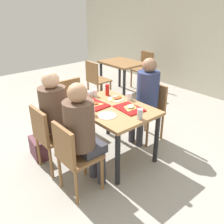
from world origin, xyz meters
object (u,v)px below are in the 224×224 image
(soda_can, at_px, (140,114))
(plastic_cup_b, at_px, (92,111))
(person_far_side, at_px, (146,94))
(handbag, at_px, (38,148))
(tray_red_far, at_px, (129,108))
(background_table, at_px, (122,67))
(chair_far_side, at_px, (151,107))
(background_chair_far, at_px, (144,67))
(person_in_red, at_px, (57,113))
(pizza_slice_c, at_px, (117,98))
(background_chair_near, at_px, (96,78))
(pizza_slice_a, at_px, (93,104))
(chair_left_end, at_px, (74,102))
(paper_plate_near_edge, at_px, (107,116))
(person_in_brown_jacket, at_px, (83,130))
(plastic_cup_a, at_px, (129,96))
(pizza_slice_b, at_px, (130,107))
(condiment_bottle, at_px, (107,90))
(foil_bundle, at_px, (89,94))
(main_table, at_px, (112,114))
(paper_plate_center, at_px, (116,99))
(tray_red_near, at_px, (94,105))
(chair_near_left, at_px, (48,134))
(plastic_cup_c, at_px, (95,93))
(chair_near_right, at_px, (73,154))

(soda_can, bearing_deg, plastic_cup_b, -141.01)
(person_far_side, distance_m, handbag, 1.68)
(tray_red_far, xyz_separation_m, background_table, (-1.93, 1.66, -0.13))
(chair_far_side, relative_size, plastic_cup_b, 8.58)
(background_chair_far, bearing_deg, person_in_red, -65.11)
(person_in_red, xyz_separation_m, plastic_cup_b, (0.30, 0.30, 0.04))
(pizza_slice_c, height_order, background_chair_near, background_chair_near)
(tray_red_far, relative_size, pizza_slice_a, 1.45)
(chair_left_end, relative_size, paper_plate_near_edge, 3.90)
(person_in_brown_jacket, relative_size, person_far_side, 1.00)
(chair_left_end, xyz_separation_m, plastic_cup_a, (0.91, 0.34, 0.28))
(background_chair_near, bearing_deg, plastic_cup_a, -22.50)
(person_in_red, xyz_separation_m, pizza_slice_b, (0.47, 0.78, 0.01))
(person_in_brown_jacket, xyz_separation_m, condiment_bottle, (-0.63, 0.86, 0.07))
(paper_plate_near_edge, distance_m, pizza_slice_a, 0.37)
(pizza_slice_c, bearing_deg, foil_bundle, -141.18)
(main_table, distance_m, person_in_red, 0.71)
(person_far_side, bearing_deg, plastic_cup_b, -88.38)
(person_far_side, distance_m, paper_plate_center, 0.45)
(tray_red_near, bearing_deg, plastic_cup_b, -41.97)
(tray_red_near, height_order, background_chair_far, background_chair_far)
(pizza_slice_a, relative_size, pizza_slice_c, 1.20)
(paper_plate_near_edge, relative_size, pizza_slice_c, 1.06)
(person_in_brown_jacket, xyz_separation_m, paper_plate_near_edge, (-0.11, 0.42, -0.01))
(pizza_slice_a, height_order, background_chair_near, background_chair_near)
(chair_near_left, distance_m, paper_plate_near_edge, 0.75)
(pizza_slice_c, height_order, condiment_bottle, condiment_bottle)
(chair_left_end, height_order, tray_red_far, chair_left_end)
(main_table, height_order, chair_left_end, chair_left_end)
(condiment_bottle, bearing_deg, plastic_cup_c, -117.53)
(chair_left_end, height_order, pizza_slice_c, chair_left_end)
(main_table, bearing_deg, handbag, -128.14)
(main_table, height_order, tray_red_far, tray_red_far)
(person_in_red, relative_size, tray_red_far, 3.52)
(chair_far_side, relative_size, tray_red_near, 2.38)
(condiment_bottle, height_order, background_table, condiment_bottle)
(chair_near_right, bearing_deg, foil_bundle, 134.40)
(chair_far_side, relative_size, pizza_slice_c, 4.15)
(chair_near_right, height_order, pizza_slice_a, chair_near_right)
(paper_plate_center, relative_size, background_chair_far, 0.26)
(chair_near_right, xyz_separation_m, handbag, (-0.90, -0.02, -0.36))
(chair_near_right, height_order, tray_red_near, chair_near_right)
(plastic_cup_b, bearing_deg, pizza_slice_c, 107.87)
(chair_left_end, distance_m, background_chair_far, 2.64)
(main_table, height_order, person_in_red, person_in_red)
(pizza_slice_c, relative_size, handbag, 0.65)
(person_in_red, xyz_separation_m, soda_can, (0.75, 0.66, 0.05))
(main_table, xyz_separation_m, plastic_cup_b, (0.03, -0.34, 0.15))
(handbag, bearing_deg, background_chair_far, 108.59)
(plastic_cup_c, xyz_separation_m, background_table, (-1.30, 1.72, -0.17))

